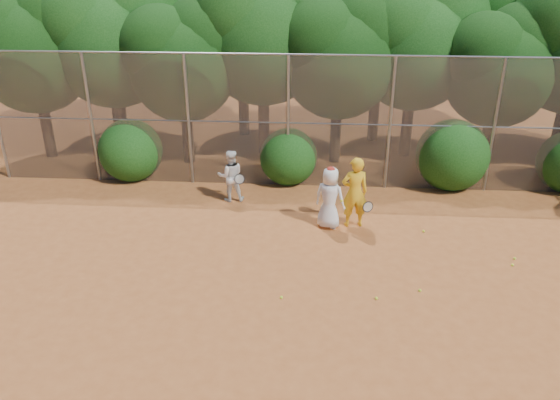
{
  "coord_description": "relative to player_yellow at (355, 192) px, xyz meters",
  "views": [
    {
      "loc": [
        -0.17,
        -9.62,
        6.78
      ],
      "look_at": [
        -1.0,
        2.5,
        1.1
      ],
      "focal_mm": 35.0,
      "sensor_mm": 36.0,
      "label": 1
    }
  ],
  "objects": [
    {
      "name": "tree_4",
      "position": [
        -0.33,
        4.84,
        2.8
      ],
      "size": [
        4.19,
        3.64,
        5.73
      ],
      "color": "black",
      "rests_on": "ground"
    },
    {
      "name": "player_teen",
      "position": [
        -0.64,
        -0.1,
        -0.12
      ],
      "size": [
        0.96,
        0.8,
        1.69
      ],
      "rotation": [
        0.0,
        0.0,
        2.75
      ],
      "color": "white",
      "rests_on": "ground"
    },
    {
      "name": "ball_4",
      "position": [
        -1.68,
        -3.48,
        -0.93
      ],
      "size": [
        0.07,
        0.07,
        0.07
      ],
      "primitive_type": "sphere",
      "color": "#D3F02B",
      "rests_on": "ground"
    },
    {
      "name": "ball_2",
      "position": [
        0.32,
        -3.37,
        -0.93
      ],
      "size": [
        0.07,
        0.07,
        0.07
      ],
      "primitive_type": "sphere",
      "color": "#D3F02B",
      "rests_on": "ground"
    },
    {
      "name": "ball_5",
      "position": [
        1.83,
        -0.28,
        -0.93
      ],
      "size": [
        0.07,
        0.07,
        0.07
      ],
      "primitive_type": "sphere",
      "color": "#D3F02B",
      "rests_on": "ground"
    },
    {
      "name": "player_yellow",
      "position": [
        0.0,
        0.0,
        0.0
      ],
      "size": [
        0.89,
        0.57,
        1.92
      ],
      "rotation": [
        0.0,
        0.0,
        3.31
      ],
      "color": "gold",
      "rests_on": "ground"
    },
    {
      "name": "ball_0",
      "position": [
        1.29,
        -3.02,
        -0.93
      ],
      "size": [
        0.07,
        0.07,
        0.07
      ],
      "primitive_type": "sphere",
      "color": "#D3F02B",
      "rests_on": "ground"
    },
    {
      "name": "ball_1",
      "position": [
        3.61,
        -1.82,
        -0.93
      ],
      "size": [
        0.07,
        0.07,
        0.07
      ],
      "primitive_type": "sphere",
      "color": "#D3F02B",
      "rests_on": "ground"
    },
    {
      "name": "tree_2",
      "position": [
        -5.33,
        4.44,
        2.62
      ],
      "size": [
        3.99,
        3.47,
        5.47
      ],
      "color": "black",
      "rests_on": "ground"
    },
    {
      "name": "tree_5",
      "position": [
        2.17,
        5.64,
        3.09
      ],
      "size": [
        4.51,
        3.92,
        6.17
      ],
      "color": "black",
      "rests_on": "ground"
    },
    {
      "name": "bush_1",
      "position": [
        -1.88,
        2.9,
        -0.06
      ],
      "size": [
        1.8,
        1.8,
        1.8
      ],
      "primitive_type": "sphere",
      "color": "#123F0F",
      "rests_on": "ground"
    },
    {
      "name": "bush_0",
      "position": [
        -6.88,
        2.9,
        0.04
      ],
      "size": [
        2.0,
        2.0,
        2.0
      ],
      "primitive_type": "sphere",
      "color": "#123F0F",
      "rests_on": "ground"
    },
    {
      "name": "tree_12",
      "position": [
        5.68,
        7.85,
        3.55
      ],
      "size": [
        5.02,
        4.37,
        6.88
      ],
      "color": "black",
      "rests_on": "ground"
    },
    {
      "name": "tree_0",
      "position": [
        -10.33,
        4.64,
        2.97
      ],
      "size": [
        4.38,
        3.81,
        6.0
      ],
      "color": "black",
      "rests_on": "ground"
    },
    {
      "name": "ground",
      "position": [
        -0.88,
        -3.4,
        -0.96
      ],
      "size": [
        80.0,
        80.0,
        0.0
      ],
      "primitive_type": "plane",
      "color": "#9A5022",
      "rests_on": "ground"
    },
    {
      "name": "ball_3",
      "position": [
        3.75,
        -1.52,
        -0.93
      ],
      "size": [
        0.07,
        0.07,
        0.07
      ],
      "primitive_type": "sphere",
      "color": "#D3F02B",
      "rests_on": "ground"
    },
    {
      "name": "fence_back",
      "position": [
        -1.0,
        2.6,
        1.09
      ],
      "size": [
        20.05,
        0.09,
        4.03
      ],
      "color": "gray",
      "rests_on": "ground"
    },
    {
      "name": "tree_10",
      "position": [
        -3.82,
        7.65,
        3.67
      ],
      "size": [
        5.15,
        4.48,
        7.06
      ],
      "color": "black",
      "rests_on": "ground"
    },
    {
      "name": "tree_11",
      "position": [
        1.17,
        7.24,
        3.2
      ],
      "size": [
        4.64,
        4.03,
        6.35
      ],
      "color": "black",
      "rests_on": "ground"
    },
    {
      "name": "tree_1",
      "position": [
        -7.83,
        5.14,
        3.2
      ],
      "size": [
        4.64,
        4.03,
        6.35
      ],
      "color": "black",
      "rests_on": "ground"
    },
    {
      "name": "tree_3",
      "position": [
        -2.82,
        5.45,
        3.44
      ],
      "size": [
        4.89,
        4.26,
        6.7
      ],
      "color": "black",
      "rests_on": "ground"
    },
    {
      "name": "tree_6",
      "position": [
        4.67,
        4.64,
        2.51
      ],
      "size": [
        3.86,
        3.36,
        5.29
      ],
      "color": "black",
      "rests_on": "ground"
    },
    {
      "name": "tree_9",
      "position": [
        -8.82,
        7.44,
        3.38
      ],
      "size": [
        4.83,
        4.2,
        6.62
      ],
      "color": "black",
      "rests_on": "ground"
    },
    {
      "name": "bush_2",
      "position": [
        3.12,
        2.9,
        0.14
      ],
      "size": [
        2.2,
        2.2,
        2.2
      ],
      "primitive_type": "sphere",
      "color": "#123F0F",
      "rests_on": "ground"
    },
    {
      "name": "player_white",
      "position": [
        -3.47,
        1.36,
        -0.19
      ],
      "size": [
        0.89,
        0.75,
        1.54
      ],
      "rotation": [
        0.0,
        0.0,
        3.36
      ],
      "color": "white",
      "rests_on": "ground"
    }
  ]
}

